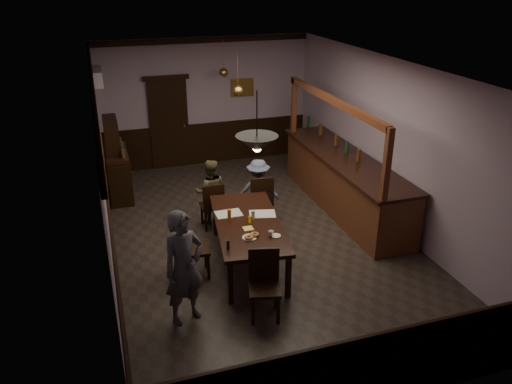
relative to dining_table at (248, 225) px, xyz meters
name	(u,v)px	position (x,y,z in m)	size (l,w,h in m)	color
room	(258,158)	(0.41, 0.76, 0.81)	(5.01, 8.01, 3.01)	#2D2621
dining_table	(248,225)	(0.00, 0.00, 0.00)	(1.29, 2.32, 0.75)	black
chair_far_left	(213,204)	(-0.26, 1.32, -0.19)	(0.40, 0.40, 0.91)	black
chair_far_right	(261,198)	(0.62, 1.20, -0.15)	(0.48, 0.48, 0.98)	black
chair_near	(264,281)	(-0.17, -1.31, -0.15)	(0.51, 0.51, 0.97)	black
chair_side	(190,246)	(-0.95, -0.08, -0.15)	(0.46, 0.46, 0.97)	black
person_standing	(184,268)	(-1.21, -1.10, 0.12)	(0.59, 0.39, 1.62)	#4F4F5A
person_seated_left	(210,192)	(-0.24, 1.60, -0.06)	(0.60, 0.47, 1.24)	brown
person_seated_right	(258,190)	(0.66, 1.47, -0.09)	(0.77, 0.44, 1.19)	slate
newspaper_left	(229,214)	(-0.22, 0.36, 0.07)	(0.42, 0.30, 0.01)	silver
newspaper_right	(262,214)	(0.30, 0.18, 0.07)	(0.42, 0.30, 0.01)	silver
napkin	(248,228)	(-0.06, -0.21, 0.07)	(0.15, 0.15, 0.00)	#F2ED59
saucer	(276,236)	(0.26, -0.57, 0.07)	(0.15, 0.15, 0.01)	white
coffee_cup	(271,233)	(0.19, -0.54, 0.11)	(0.08, 0.08, 0.07)	white
pastry_plate	(250,238)	(-0.13, -0.50, 0.07)	(0.22, 0.22, 0.01)	white
pastry_ring_a	(249,237)	(-0.15, -0.54, 0.10)	(0.13, 0.13, 0.04)	#C68C47
pastry_ring_b	(255,234)	(-0.04, -0.48, 0.10)	(0.13, 0.13, 0.04)	#C68C47
soda_can	(250,220)	(0.02, -0.07, 0.12)	(0.07, 0.07, 0.12)	yellow
beer_glass	(229,215)	(-0.27, 0.12, 0.16)	(0.06, 0.06, 0.20)	#BF721E
water_glass	(253,215)	(0.11, 0.06, 0.14)	(0.06, 0.06, 0.15)	silver
pepper_mill	(228,245)	(-0.51, -0.71, 0.13)	(0.04, 0.04, 0.14)	black
sideboard	(117,166)	(-1.80, 3.35, -0.01)	(0.45, 1.27, 1.68)	black
bar_counter	(344,181)	(2.41, 1.39, -0.11)	(0.94, 4.05, 2.27)	#4E2615
door_back	(169,125)	(-0.49, 4.71, 0.36)	(0.90, 0.06, 2.10)	black
ac_unit	(97,77)	(-1.97, 3.66, 1.76)	(0.20, 0.85, 0.30)	white
picture_left_small	(104,173)	(-2.05, -0.84, 1.46)	(0.04, 0.28, 0.36)	olive
picture_left_large	(101,147)	(-2.05, 1.56, 1.01)	(0.04, 0.62, 0.48)	olive
picture_back	(242,88)	(1.31, 4.72, 1.11)	(0.55, 0.04, 0.42)	olive
pendant_iron	(257,144)	(-0.11, -0.79, 1.62)	(0.56, 0.56, 0.81)	black
pendant_brass_mid	(238,91)	(0.51, 2.27, 1.61)	(0.20, 0.20, 0.81)	#BF8C3F
pendant_brass_far	(224,72)	(0.71, 4.13, 1.61)	(0.20, 0.20, 0.81)	#BF8C3F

